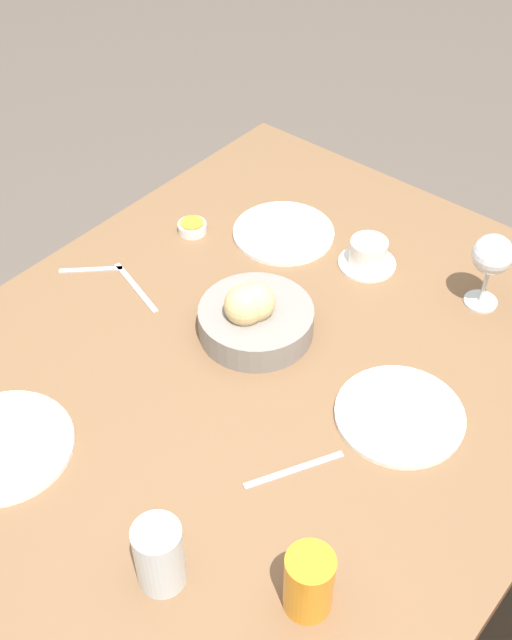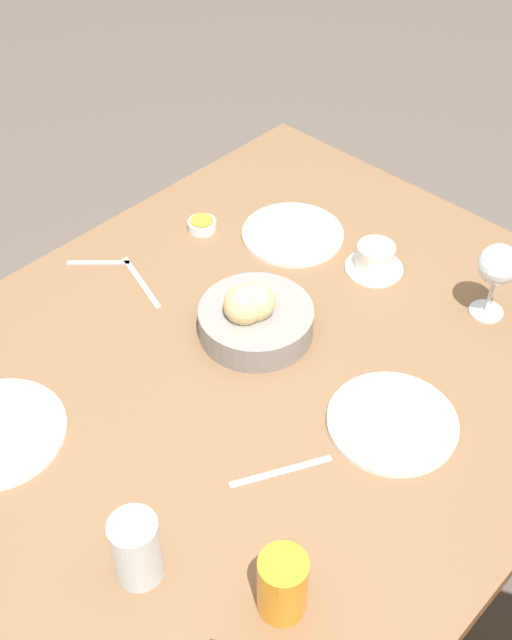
{
  "view_description": "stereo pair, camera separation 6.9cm",
  "coord_description": "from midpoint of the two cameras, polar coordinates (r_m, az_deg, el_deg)",
  "views": [
    {
      "loc": [
        0.74,
        0.61,
        1.74
      ],
      "look_at": [
        -0.07,
        -0.06,
        0.74
      ],
      "focal_mm": 45.0,
      "sensor_mm": 36.0,
      "label": 1
    },
    {
      "loc": [
        0.69,
        0.66,
        1.74
      ],
      "look_at": [
        -0.07,
        -0.06,
        0.74
      ],
      "focal_mm": 45.0,
      "sensor_mm": 36.0,
      "label": 2
    }
  ],
  "objects": [
    {
      "name": "spoon_coffee",
      "position": [
        1.65,
        -9.95,
        4.01
      ],
      "size": [
        0.1,
        0.1,
        0.0
      ],
      "color": "#B7B7BC",
      "rests_on": "dining_table"
    },
    {
      "name": "coffee_cup",
      "position": [
        1.61,
        9.69,
        4.25
      ],
      "size": [
        0.12,
        0.12,
        0.06
      ],
      "color": "white",
      "rests_on": "dining_table"
    },
    {
      "name": "plate_near_left",
      "position": [
        1.69,
        3.81,
        6.09
      ],
      "size": [
        0.21,
        0.21,
        0.01
      ],
      "color": "white",
      "rests_on": "dining_table"
    },
    {
      "name": "wine_glass",
      "position": [
        1.51,
        18.09,
        3.58
      ],
      "size": [
        0.08,
        0.08,
        0.16
      ],
      "color": "silver",
      "rests_on": "dining_table"
    },
    {
      "name": "bread_basket",
      "position": [
        1.45,
        1.26,
        0.21
      ],
      "size": [
        0.21,
        0.21,
        0.12
      ],
      "color": "gray",
      "rests_on": "dining_table"
    },
    {
      "name": "fork_silver",
      "position": [
        1.27,
        3.39,
        -10.76
      ],
      "size": [
        0.15,
        0.09,
        0.0
      ],
      "color": "#B7B7BC",
      "rests_on": "dining_table"
    },
    {
      "name": "knife_silver",
      "position": [
        1.59,
        -6.94,
        2.66
      ],
      "size": [
        0.06,
        0.16,
        0.0
      ],
      "color": "#B7B7BC",
      "rests_on": "dining_table"
    },
    {
      "name": "juice_glass",
      "position": [
        1.11,
        3.78,
        -18.33
      ],
      "size": [
        0.07,
        0.07,
        0.11
      ],
      "color": "orange",
      "rests_on": "dining_table"
    },
    {
      "name": "ground_plane",
      "position": [
        1.99,
        0.97,
        -17.57
      ],
      "size": [
        10.0,
        10.0,
        0.0
      ],
      "primitive_type": "plane",
      "color": "#564C44"
    },
    {
      "name": "water_tumbler",
      "position": [
        1.14,
        -6.71,
        -15.92
      ],
      "size": [
        0.07,
        0.07,
        0.12
      ],
      "color": "silver",
      "rests_on": "dining_table"
    },
    {
      "name": "dining_table",
      "position": [
        1.47,
        1.25,
        -5.73
      ],
      "size": [
        1.32,
        1.06,
        0.71
      ],
      "color": "brown",
      "rests_on": "ground_plane"
    },
    {
      "name": "jam_bowl_honey",
      "position": [
        1.7,
        -2.69,
        6.76
      ],
      "size": [
        0.06,
        0.06,
        0.03
      ],
      "color": "white",
      "rests_on": "dining_table"
    },
    {
      "name": "plate_far_center",
      "position": [
        1.35,
        11.14,
        -7.19
      ],
      "size": [
        0.22,
        0.22,
        0.01
      ],
      "color": "white",
      "rests_on": "dining_table"
    }
  ]
}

